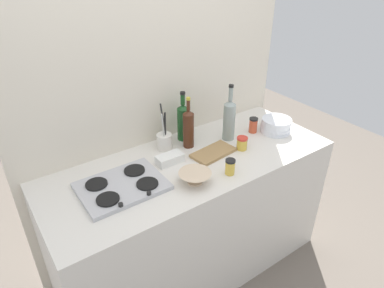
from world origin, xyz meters
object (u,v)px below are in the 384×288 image
mixing_bowl (195,177)px  condiment_jar_front (253,125)px  wine_bottle_mid_left (188,128)px  butter_dish (170,159)px  condiment_jar_spare (242,143)px  cutting_board (213,153)px  wine_bottle_mid_right (229,119)px  plate_stack (276,125)px  condiment_jar_rear (230,167)px  wine_bottle_leftmost (183,121)px  stovetop_hob (122,186)px  utensil_crock (164,140)px

mixing_bowl → condiment_jar_front: size_ratio=1.72×
wine_bottle_mid_left → butter_dish: wine_bottle_mid_left is taller
condiment_jar_spare → cutting_board: condiment_jar_spare is taller
condiment_jar_spare → wine_bottle_mid_right: bearing=83.6°
butter_dish → cutting_board: size_ratio=0.58×
plate_stack → condiment_jar_spare: bearing=-173.0°
condiment_jar_rear → wine_bottle_leftmost: bearing=89.3°
condiment_jar_spare → butter_dish: bearing=164.0°
wine_bottle_mid_right → butter_dish: wine_bottle_mid_right is taller
stovetop_hob → condiment_jar_front: size_ratio=4.24×
butter_dish → condiment_jar_rear: condiment_jar_rear is taller
plate_stack → utensil_crock: bearing=162.1°
condiment_jar_front → cutting_board: 0.41m
condiment_jar_front → condiment_jar_spare: size_ratio=1.26×
condiment_jar_front → condiment_jar_spare: bearing=-149.5°
wine_bottle_mid_left → condiment_jar_spare: size_ratio=4.03×
condiment_jar_front → cutting_board: condiment_jar_front is taller
condiment_jar_front → cutting_board: (-0.40, -0.07, -0.04)m
mixing_bowl → condiment_jar_rear: bearing=-11.5°
plate_stack → butter_dish: bearing=173.8°
stovetop_hob → cutting_board: stovetop_hob is taller
wine_bottle_mid_right → butter_dish: size_ratio=2.34×
butter_dish → wine_bottle_mid_left: bearing=25.2°
condiment_jar_spare → condiment_jar_front: bearing=30.5°
stovetop_hob → wine_bottle_mid_right: 0.83m
condiment_jar_spare → utensil_crock: bearing=144.4°
butter_dish → stovetop_hob: bearing=-168.4°
condiment_jar_rear → condiment_jar_spare: 0.29m
wine_bottle_leftmost → wine_bottle_mid_right: wine_bottle_mid_right is taller
butter_dish → utensil_crock: bearing=69.8°
wine_bottle_mid_left → condiment_jar_front: bearing=-11.5°
wine_bottle_mid_right → plate_stack: bearing=-18.4°
wine_bottle_leftmost → condiment_jar_front: size_ratio=3.17×
wine_bottle_mid_right → wine_bottle_leftmost: bearing=145.8°
wine_bottle_mid_right → cutting_board: bearing=-154.2°
mixing_bowl → wine_bottle_mid_left: bearing=60.7°
wine_bottle_leftmost → condiment_jar_rear: 0.49m
mixing_bowl → utensil_crock: utensil_crock is taller
wine_bottle_leftmost → condiment_jar_spare: bearing=-54.4°
mixing_bowl → condiment_jar_rear: 0.22m
plate_stack → wine_bottle_mid_right: wine_bottle_mid_right is taller
mixing_bowl → cutting_board: size_ratio=0.65×
utensil_crock → condiment_jar_front: 0.64m
stovetop_hob → condiment_jar_spare: bearing=-4.3°
plate_stack → wine_bottle_mid_right: bearing=161.6°
stovetop_hob → butter_dish: bearing=11.6°
stovetop_hob → condiment_jar_rear: size_ratio=4.82×
condiment_jar_rear → condiment_jar_spare: condiment_jar_rear is taller
utensil_crock → cutting_board: bearing=-46.8°
wine_bottle_mid_left → condiment_jar_spare: 0.35m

